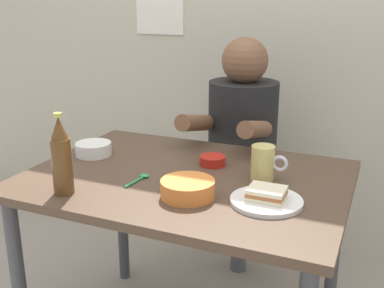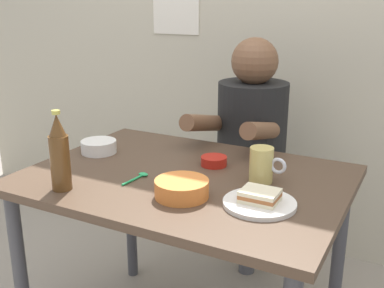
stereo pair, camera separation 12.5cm
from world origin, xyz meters
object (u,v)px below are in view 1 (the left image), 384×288
Objects in this scene: sandwich at (267,193)px; beer_bottle at (61,158)px; stool at (240,207)px; sambal_bowl_red at (213,160)px; person_seated at (242,126)px; dining_table at (186,200)px; beer_mug at (263,163)px; plate_orange at (266,201)px.

sandwich is 0.42× the size of beer_bottle.
sambal_bowl_red is (0.04, -0.49, 0.41)m from stool.
dining_table is at bearing -90.73° from person_seated.
beer_bottle is 2.73× the size of sambal_bowl_red.
stool is at bearing 113.75° from beer_mug.
dining_table is 0.31m from beer_mug.
plate_orange is 0.84× the size of beer_bottle.
beer_mug is (-0.06, 0.18, 0.05)m from plate_orange.
plate_orange reaches higher than stool.
plate_orange is at bearing -67.27° from person_seated.
person_seated reaches higher than sandwich.
beer_mug is 1.31× the size of sambal_bowl_red.
plate_orange is (0.31, -0.75, 0.40)m from stool.
beer_bottle is (-0.61, -0.18, 0.11)m from plate_orange.
beer_mug is 0.23m from sambal_bowl_red.
beer_mug reaches higher than sambal_bowl_red.
dining_table is 0.35m from plate_orange.
dining_table is at bearing -108.72° from sambal_bowl_red.
sandwich is (-0.00, 0.00, 0.02)m from plate_orange.
sambal_bowl_red is (-0.27, 0.25, -0.01)m from sandwich.
sandwich reaches higher than dining_table.
sandwich is at bearing -20.31° from dining_table.
beer_bottle is at bearing -134.66° from dining_table.
person_seated is 6.54× the size of sandwich.
person_seated reaches higher than plate_orange.
person_seated reaches higher than beer_bottle.
dining_table is 11.46× the size of sambal_bowl_red.
sandwich is (0.31, -0.74, 0.01)m from person_seated.
sandwich is (0.32, -0.12, 0.13)m from dining_table.
person_seated is at bearing 71.82° from beer_bottle.
stool is 1.10m from beer_bottle.
beer_bottle reaches higher than sambal_bowl_red.
person_seated is at bearing 112.73° from plate_orange.
beer_bottle is at bearing -163.61° from plate_orange.
dining_table is at bearing 45.34° from beer_bottle.
sambal_bowl_red is (0.34, 0.43, -0.10)m from beer_bottle.
beer_bottle is (-0.61, -0.18, 0.09)m from sandwich.
dining_table is 0.63m from person_seated.
person_seated is (0.00, -0.01, 0.42)m from stool.
beer_mug is at bearing 108.18° from sandwich.
sambal_bowl_red is (-0.27, 0.25, 0.01)m from plate_orange.
sandwich is at bearing 16.39° from beer_bottle.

